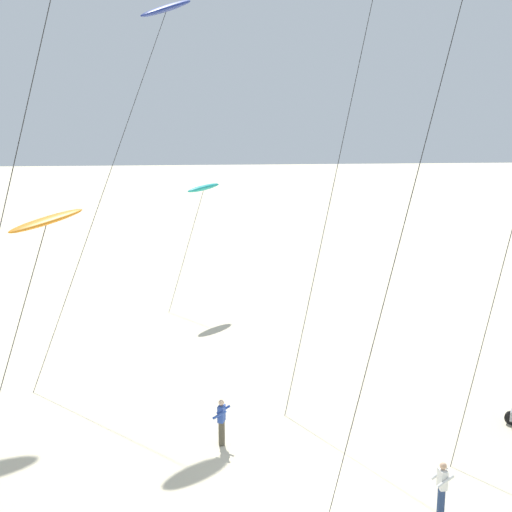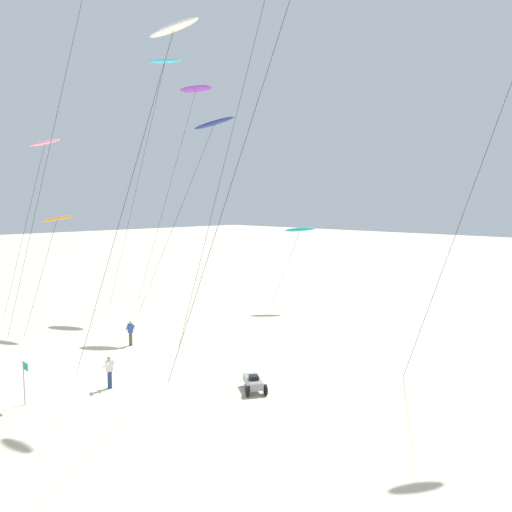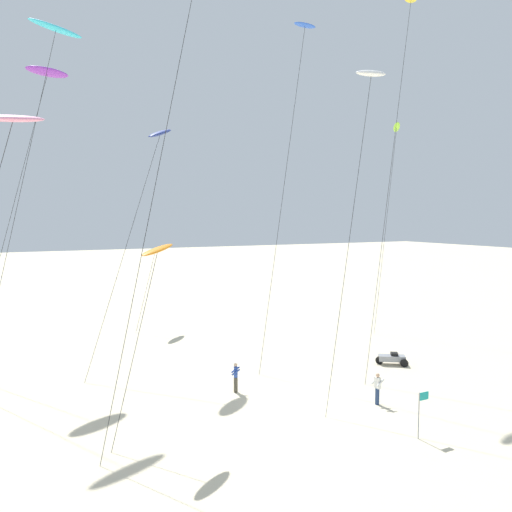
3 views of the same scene
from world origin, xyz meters
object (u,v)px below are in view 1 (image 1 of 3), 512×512
object	(u,v)px
kite_teal	(203,188)
kite_flyer_nearest	(442,488)
kite_navy	(166,10)
kite_flyer_middle	(222,421)
kite_orange	(46,223)

from	to	relation	value
kite_teal	kite_flyer_nearest	bearing A→B (deg)	-74.69
kite_navy	kite_flyer_middle	distance (m)	17.21
kite_flyer_nearest	kite_orange	bearing A→B (deg)	167.75
kite_navy	kite_flyer_nearest	world-z (taller)	kite_navy
kite_teal	kite_flyer_nearest	xyz separation A→B (m)	(6.11, -22.33, -6.10)
kite_navy	kite_orange	distance (m)	13.87
kite_flyer_middle	kite_teal	bearing A→B (deg)	90.40
kite_navy	kite_flyer_nearest	bearing A→B (deg)	-60.53
kite_navy	kite_teal	bearing A→B (deg)	78.99
kite_orange	kite_teal	bearing A→B (deg)	76.42
kite_orange	kite_flyer_middle	world-z (taller)	kite_orange
kite_navy	kite_flyer_nearest	xyz separation A→B (m)	(7.78, -13.77, -14.61)
kite_flyer_nearest	kite_flyer_middle	xyz separation A→B (m)	(-5.99, 4.85, 0.00)
kite_teal	kite_navy	xyz separation A→B (m)	(-1.67, -8.56, 8.52)
kite_teal	kite_navy	world-z (taller)	kite_navy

